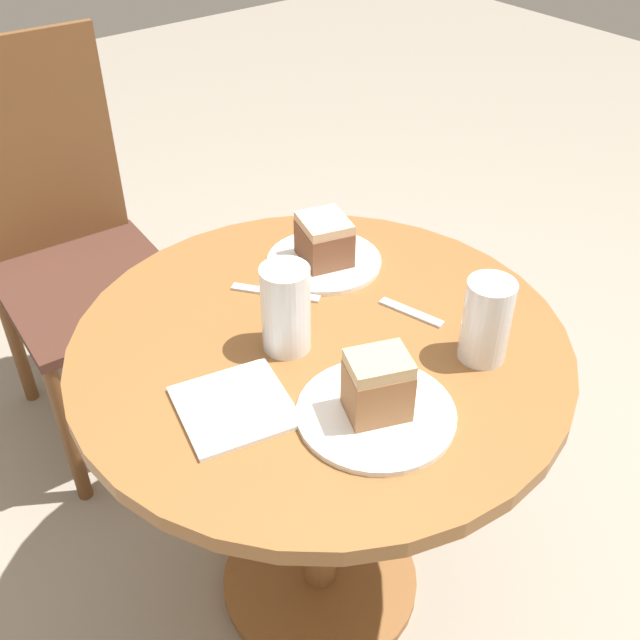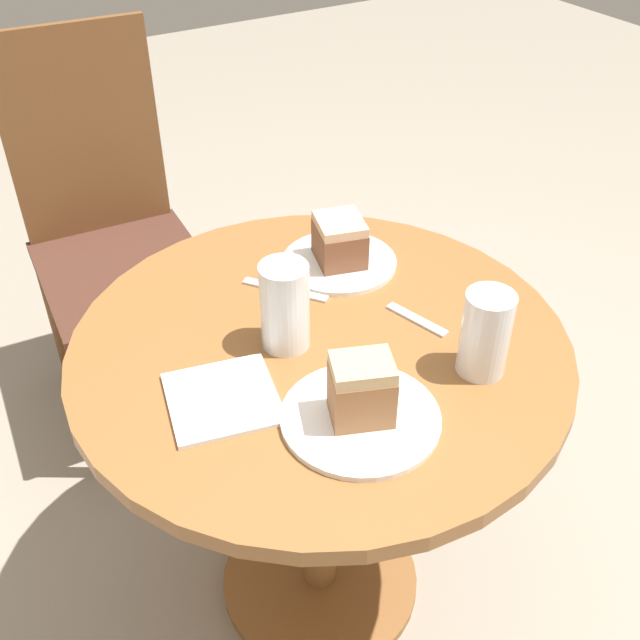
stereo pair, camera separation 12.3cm
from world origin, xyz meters
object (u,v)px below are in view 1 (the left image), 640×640
(plate_far, at_px, (376,413))
(cake_slice_far, at_px, (378,386))
(chair, at_px, (74,252))
(glass_lemonade, at_px, (286,314))
(cake_slice_near, at_px, (324,239))
(plate_near, at_px, (324,261))
(glass_water, at_px, (486,325))

(plate_far, height_order, cake_slice_far, cake_slice_far)
(plate_far, relative_size, cake_slice_far, 2.19)
(chair, distance_m, glass_lemonade, 0.87)
(cake_slice_near, relative_size, glass_lemonade, 0.77)
(cake_slice_near, distance_m, glass_lemonade, 0.26)
(plate_near, distance_m, cake_slice_near, 0.05)
(cake_slice_near, relative_size, cake_slice_far, 1.08)
(plate_near, bearing_deg, glass_lemonade, -141.90)
(cake_slice_near, bearing_deg, plate_far, -117.46)
(cake_slice_far, relative_size, glass_water, 0.76)
(glass_lemonade, bearing_deg, plate_near, 38.10)
(cake_slice_near, bearing_deg, chair, 111.73)
(chair, bearing_deg, glass_water, -70.43)
(plate_near, relative_size, plate_far, 0.92)
(glass_lemonade, bearing_deg, glass_water, -42.31)
(chair, bearing_deg, glass_lemonade, -82.10)
(chair, height_order, plate_far, chair)
(plate_far, relative_size, glass_lemonade, 1.56)
(glass_lemonade, bearing_deg, cake_slice_far, -87.79)
(plate_near, bearing_deg, glass_water, -84.88)
(chair, relative_size, plate_near, 4.52)
(chair, distance_m, glass_water, 1.11)
(plate_far, bearing_deg, glass_water, 0.02)
(plate_far, distance_m, cake_slice_far, 0.06)
(cake_slice_near, height_order, cake_slice_far, cake_slice_far)
(chair, height_order, plate_near, chair)
(cake_slice_far, bearing_deg, cake_slice_near, 62.54)
(plate_near, relative_size, cake_slice_far, 2.02)
(plate_near, distance_m, plate_far, 0.42)
(plate_far, xyz_separation_m, cake_slice_far, (0.00, 0.00, 0.06))
(glass_lemonade, distance_m, glass_water, 0.32)
(chair, height_order, cake_slice_far, chair)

